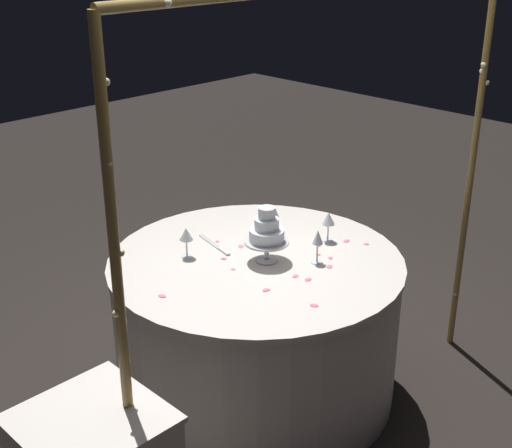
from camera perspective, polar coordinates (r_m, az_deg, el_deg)
The scene contains 27 objects.
ground_plane at distance 3.87m, azimuth 0.00°, elevation -13.01°, with size 12.00×12.00×0.00m, color black.
decorative_arch at distance 2.93m, azimuth 7.00°, elevation 5.42°, with size 2.30×0.06×2.09m.
main_table at distance 3.66m, azimuth 0.00°, elevation -8.21°, with size 1.46×1.46×0.76m.
tiered_cake at distance 3.39m, azimuth 0.87°, elevation -0.65°, with size 0.22×0.22×0.28m.
wine_glass_0 at distance 3.64m, azimuth 5.87°, elevation 0.34°, with size 0.07×0.07×0.16m.
wine_glass_1 at distance 3.40m, azimuth 5.00°, elevation -1.22°, with size 0.06×0.06×0.17m.
wine_glass_2 at distance 3.47m, azimuth -5.66°, elevation -0.91°, with size 0.07×0.07×0.16m.
wine_glass_3 at distance 3.68m, azimuth 1.42°, elevation 0.95°, with size 0.06×0.06×0.18m.
cake_knife at distance 3.61m, azimuth -3.25°, elevation -1.77°, with size 0.09×0.29×0.01m.
rose_petal_0 at distance 3.58m, azimuth -2.69°, elevation -2.02°, with size 0.03×0.02×0.00m, color #EA6B84.
rose_petal_1 at distance 3.48m, azimuth -2.63°, elevation -2.79°, with size 0.03×0.02×0.00m, color #EA6B84.
rose_petal_2 at distance 3.19m, azimuth 0.74°, elevation -5.37°, with size 0.03×0.02×0.00m, color #EA6B84.
rose_petal_3 at distance 3.63m, azimuth 5.11°, elevation -1.74°, with size 0.03×0.02×0.00m, color #EA6B84.
rose_petal_4 at distance 3.17m, azimuth -7.60°, elevation -5.78°, with size 0.04×0.03×0.00m, color #EA6B84.
rose_petal_5 at distance 3.19m, azimuth 0.87°, elevation -5.32°, with size 0.03×0.02×0.00m, color #EA6B84.
rose_petal_6 at distance 3.50m, azimuth 6.03°, elevation -2.73°, with size 0.03×0.02×0.00m, color #EA6B84.
rose_petal_7 at distance 3.60m, azimuth -1.23°, elevation -1.82°, with size 0.04×0.03×0.00m, color #EA6B84.
rose_petal_8 at distance 3.42m, azimuth 5.95°, elevation -3.43°, with size 0.04×0.03×0.00m, color #EA6B84.
rose_petal_9 at distance 3.29m, azimuth 4.22°, elevation -4.48°, with size 0.04×0.03×0.00m, color #EA6B84.
rose_petal_10 at distance 3.66m, azimuth -3.13°, elevation -1.41°, with size 0.03×0.02×0.00m, color #EA6B84.
rose_petal_11 at distance 3.70m, azimuth 7.31°, elevation -1.36°, with size 0.04×0.03×0.00m, color #EA6B84.
rose_petal_12 at distance 3.80m, azimuth 1.16°, elevation -0.44°, with size 0.03×0.02×0.00m, color #EA6B84.
rose_petal_13 at distance 3.08m, azimuth 4.72°, elevation -6.56°, with size 0.04×0.03×0.00m, color #EA6B84.
rose_petal_14 at distance 3.31m, azimuth 3.15°, elevation -4.24°, with size 0.04×0.03×0.00m, color #EA6B84.
rose_petal_15 at distance 3.53m, azimuth 5.03°, elevation -2.47°, with size 0.03×0.02×0.00m, color #EA6B84.
rose_petal_16 at distance 3.37m, azimuth -1.83°, elevation -3.68°, with size 0.02×0.02×0.00m, color #EA6B84.
rose_petal_17 at distance 3.67m, azimuth 8.89°, elevation -1.60°, with size 0.03×0.02×0.00m, color #EA6B84.
Camera 1 is at (2.21, 2.20, 2.29)m, focal length 49.55 mm.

